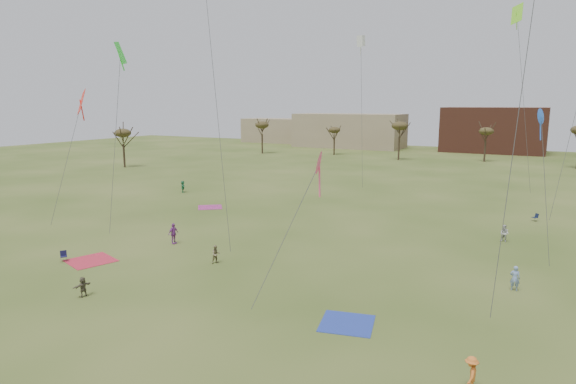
% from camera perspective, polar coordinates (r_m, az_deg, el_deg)
% --- Properties ---
extents(ground, '(260.00, 260.00, 0.00)m').
position_cam_1_polar(ground, '(33.08, -10.24, -12.72)').
color(ground, '#374F18').
rests_on(ground, ground).
extents(spectator_fore_b, '(0.88, 0.92, 1.51)m').
position_cam_1_polar(spectator_fore_b, '(40.44, -8.43, -7.23)').
color(spectator_fore_b, '#887A56').
rests_on(spectator_fore_b, ground).
extents(spectator_fore_c, '(0.61, 1.33, 1.38)m').
position_cam_1_polar(spectator_fore_c, '(36.17, -22.88, -10.18)').
color(spectator_fore_c, brown).
rests_on(spectator_fore_c, ground).
extents(flyer_mid_b, '(0.63, 1.09, 1.68)m').
position_cam_1_polar(flyer_mid_b, '(24.80, 20.64, -19.33)').
color(flyer_mid_b, orange).
rests_on(flyer_mid_b, ground).
extents(flyer_mid_c, '(0.66, 0.43, 1.79)m').
position_cam_1_polar(flyer_mid_c, '(37.82, 25.02, -9.13)').
color(flyer_mid_c, '#7F9BD3').
rests_on(flyer_mid_c, ground).
extents(spectator_mid_d, '(0.59, 1.18, 1.95)m').
position_cam_1_polar(spectator_mid_d, '(46.62, -13.26, -4.76)').
color(spectator_mid_d, purple).
rests_on(spectator_mid_d, ground).
extents(spectator_mid_e, '(0.98, 0.90, 1.64)m').
position_cam_1_polar(spectator_mid_e, '(50.34, 24.01, -4.45)').
color(spectator_mid_e, silver).
rests_on(spectator_mid_e, ground).
extents(flyer_far_a, '(1.44, 1.51, 1.71)m').
position_cam_1_polar(flyer_far_a, '(73.43, -12.20, 0.63)').
color(flyer_far_a, '#2A8051').
rests_on(flyer_far_a, ground).
extents(blanket_red, '(4.31, 4.31, 0.03)m').
position_cam_1_polar(blanket_red, '(43.98, -22.07, -7.47)').
color(blanket_red, '#D42A40').
rests_on(blanket_red, ground).
extents(blanket_blue, '(3.68, 3.68, 0.03)m').
position_cam_1_polar(blanket_blue, '(30.09, 6.91, -15.03)').
color(blanket_blue, '#2941B3').
rests_on(blanket_blue, ground).
extents(blanket_plum, '(4.15, 4.15, 0.03)m').
position_cam_1_polar(blanket_plum, '(62.23, -9.11, -1.78)').
color(blanket_plum, '#AC357F').
rests_on(blanket_plum, ground).
extents(camp_chair_left, '(0.73, 0.72, 0.87)m').
position_cam_1_polar(camp_chair_left, '(44.66, -24.76, -7.06)').
color(camp_chair_left, '#16153B').
rests_on(camp_chair_left, ground).
extents(camp_chair_right, '(0.74, 0.74, 0.87)m').
position_cam_1_polar(camp_chair_right, '(60.72, 26.93, -2.83)').
color(camp_chair_right, '#131C36').
rests_on(camp_chair_right, ground).
extents(kites_aloft, '(58.43, 50.73, 26.42)m').
position_cam_1_polar(kites_aloft, '(51.39, 3.33, 18.81)').
color(kites_aloft, '#D428E3').
rests_on(kites_aloft, ground).
extents(tree_line, '(117.44, 49.32, 8.91)m').
position_cam_1_polar(tree_line, '(105.22, 16.44, 6.70)').
color(tree_line, '#3A2B1E').
rests_on(tree_line, ground).
extents(building_tan, '(32.00, 14.00, 10.00)m').
position_cam_1_polar(building_tan, '(149.05, 7.17, 7.15)').
color(building_tan, '#937F60').
rests_on(building_tan, ground).
extents(building_brick, '(26.00, 16.00, 12.00)m').
position_cam_1_polar(building_brick, '(144.45, 22.97, 6.72)').
color(building_brick, brown).
rests_on(building_brick, ground).
extents(building_tan_west, '(20.00, 12.00, 8.00)m').
position_cam_1_polar(building_tan_west, '(168.47, -1.56, 7.23)').
color(building_tan_west, '#937F60').
rests_on(building_tan_west, ground).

